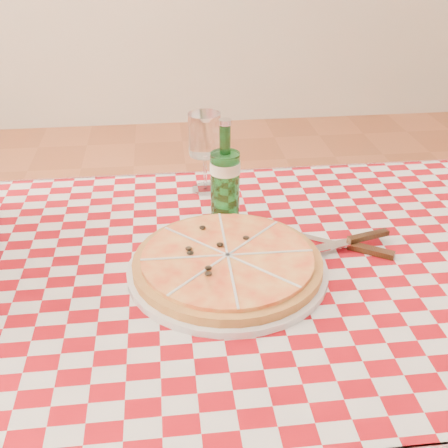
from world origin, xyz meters
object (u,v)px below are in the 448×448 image
object	(u,v)px
dining_table	(237,305)
water_bottle	(225,172)
wine_glass	(205,153)
pizza_plate	(228,262)

from	to	relation	value
dining_table	water_bottle	xyz separation A→B (m)	(-0.00, 0.18, 0.22)
water_bottle	dining_table	bearing A→B (deg)	-88.90
dining_table	wine_glass	bearing A→B (deg)	95.61
water_bottle	wine_glass	size ratio (longest dim) A/B	1.20
pizza_plate	wine_glass	world-z (taller)	wine_glass
dining_table	wine_glass	xyz separation A→B (m)	(-0.03, 0.34, 0.20)
dining_table	pizza_plate	bearing A→B (deg)	-134.07
dining_table	wine_glass	size ratio (longest dim) A/B	6.11
water_bottle	wine_glass	distance (m)	0.16
dining_table	wine_glass	world-z (taller)	wine_glass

